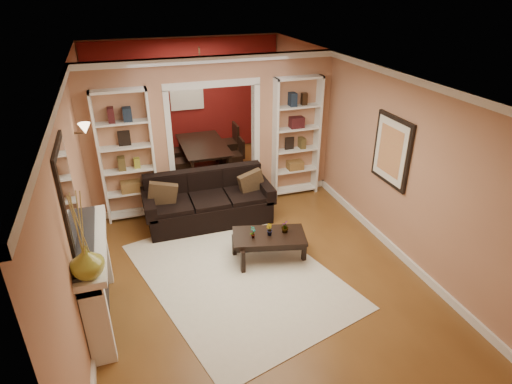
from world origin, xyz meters
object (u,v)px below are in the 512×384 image
object	(u,v)px
sofa	(208,199)
bookshelf_right	(296,138)
coffee_table	(269,246)
bookshelf_left	(127,157)
fireplace	(99,280)
dining_table	(205,157)

from	to	relation	value
sofa	bookshelf_right	xyz separation A→B (m)	(1.86, 0.58, 0.72)
coffee_table	bookshelf_left	bearing A→B (deg)	147.10
bookshelf_left	fireplace	size ratio (longest dim) A/B	1.35
bookshelf_left	bookshelf_right	distance (m)	3.10
bookshelf_left	bookshelf_right	bearing A→B (deg)	0.00
coffee_table	bookshelf_right	distance (m)	2.51
dining_table	coffee_table	bearing A→B (deg)	-177.00
coffee_table	dining_table	size ratio (longest dim) A/B	0.63
dining_table	fireplace	bearing A→B (deg)	152.35
coffee_table	bookshelf_right	size ratio (longest dim) A/B	0.47
bookshelf_left	sofa	bearing A→B (deg)	-25.04
sofa	bookshelf_right	size ratio (longest dim) A/B	0.95
fireplace	dining_table	bearing A→B (deg)	62.35
sofa	bookshelf_right	bearing A→B (deg)	17.33
fireplace	bookshelf_left	bearing A→B (deg)	77.95
fireplace	dining_table	xyz separation A→B (m)	(2.21, 4.21, -0.28)
sofa	bookshelf_right	distance (m)	2.08
sofa	dining_table	world-z (taller)	sofa
coffee_table	fireplace	distance (m)	2.49
coffee_table	bookshelf_right	bearing A→B (deg)	71.46
coffee_table	sofa	bearing A→B (deg)	127.73
coffee_table	bookshelf_right	xyz separation A→B (m)	(1.24, 1.97, 0.94)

